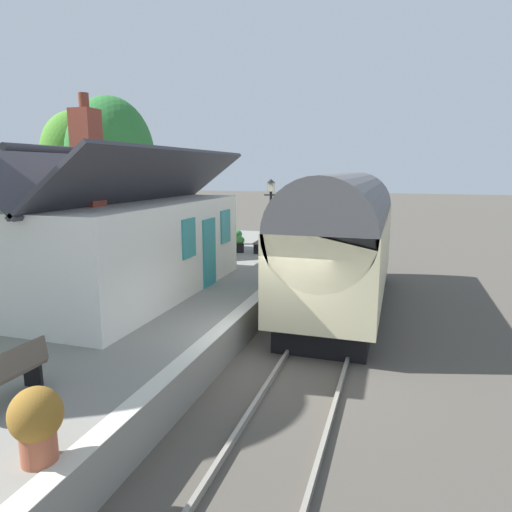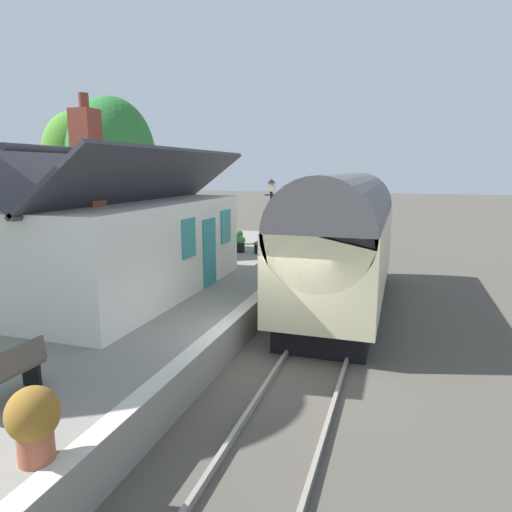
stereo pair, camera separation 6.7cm
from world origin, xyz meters
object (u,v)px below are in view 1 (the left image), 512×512
Objects in this scene: station_building at (131,244)px; planter_bench_left at (285,254)px; bench_by_lamp at (6,375)px; tree_far_right at (111,157)px; train at (343,240)px; station_sign_board at (277,230)px; tree_behind_building at (76,153)px; planter_under_sign at (237,237)px; lamp_post_platform at (271,205)px; planter_by_door at (240,244)px; planter_bench_right at (36,421)px; bench_near_building at (262,241)px.

planter_bench_left is (5.52, -3.22, -1.10)m from station_building.
tree_far_right is (11.87, 6.12, 3.62)m from bench_by_lamp.
train is 12.62× the size of planter_bench_left.
tree_behind_building reaches higher than station_sign_board.
tree_behind_building reaches higher than planter_under_sign.
station_building reaches higher than lamp_post_platform.
train is 6.38m from planter_by_door.
planter_by_door is 14.71m from planter_bench_right.
bench_by_lamp is 15.72m from planter_under_sign.
planter_bench_right is 15.42m from tree_far_right.
station_building reaches higher than bench_near_building.
train is 2.99× the size of lamp_post_platform.
station_sign_board is at bearing -145.27° from bench_near_building.
planter_bench_right is (-14.96, -1.59, 0.07)m from bench_near_building.
tree_far_right is (5.63, 4.41, 2.62)m from station_building.
tree_behind_building is at bearing 77.68° from planter_by_door.
station_building is 13.46m from tree_behind_building.
tree_far_right is at bearing 76.71° from train.
bench_by_lamp is 0.44× the size of lamp_post_platform.
lamp_post_platform is at bearing 2.08° from planter_bench_right.
planter_bench_right is at bearing -179.86° from planter_bench_left.
lamp_post_platform is 7.47m from tree_far_right.
planter_by_door is 2.34m from station_sign_board.
tree_behind_building reaches higher than train.
station_building is 5.39× the size of station_sign_board.
bench_near_building is 0.44× the size of lamp_post_platform.
planter_under_sign is at bearing 11.47° from planter_bench_right.
planter_bench_left is at bearing -90.78° from tree_far_right.
bench_near_building is at bearing 42.15° from train.
lamp_post_platform is at bearing -5.61° from bench_by_lamp.
tree_far_right is at bearing 94.31° from station_sign_board.
planter_under_sign is at bearing 41.52° from station_sign_board.
planter_by_door is (7.22, -0.77, -1.08)m from station_building.
bench_by_lamp is 11.87m from planter_bench_left.
station_sign_board is 0.21× the size of tree_far_right.
station_building is at bearing 167.86° from bench_near_building.
train is 3.44m from lamp_post_platform.
tree_far_right is (12.91, 7.66, 3.55)m from planter_bench_right.
planter_under_sign is (15.61, 1.84, -0.11)m from bench_by_lamp.
planter_bench_left is at bearing -124.71° from planter_by_door.
station_building is 12.17× the size of planter_under_sign.
station_sign_board reaches higher than bench_by_lamp.
planter_bench_right is (-12.80, -0.03, 0.17)m from planter_bench_left.
train is at bearing -132.90° from planter_bench_left.
station_sign_board is at bearing -138.48° from planter_under_sign.
station_building is 7.62m from tree_far_right.
planter_under_sign is 0.71× the size of planter_bench_right.
train is 6.53m from station_building.
lamp_post_platform is at bearing -95.64° from tree_far_right.
train is 10.83m from planter_bench_right.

